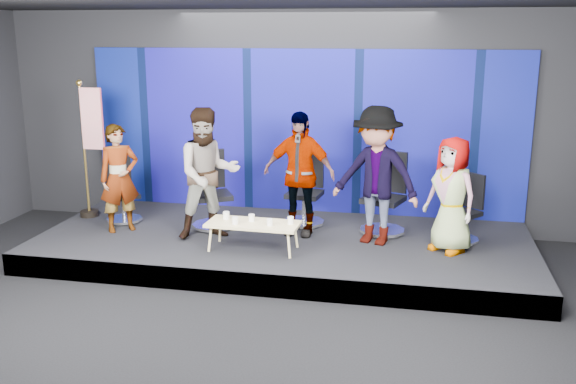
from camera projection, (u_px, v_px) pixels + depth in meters
name	position (u px, v px, depth m)	size (l,w,h in m)	color
ground	(236.00, 333.00, 6.93)	(10.00, 10.00, 0.00)	black
room_walls	(231.00, 109.00, 6.33)	(10.02, 8.02, 3.51)	black
riser	(284.00, 246.00, 9.26)	(7.00, 3.00, 0.30)	black
backdrop	(302.00, 131.00, 10.28)	(7.00, 0.08, 2.60)	navy
chair_a	(122.00, 201.00, 9.90)	(0.77, 0.77, 0.97)	silver
panelist_a	(119.00, 178.00, 9.32)	(0.58, 0.38, 1.58)	black
chair_b	(212.00, 202.00, 9.59)	(0.88, 0.88, 1.15)	silver
panelist_b	(208.00, 174.00, 8.96)	(0.90, 0.70, 1.86)	black
chair_c	(305.00, 201.00, 9.75)	(0.69, 0.69, 1.10)	silver
panelist_c	(299.00, 174.00, 9.14)	(1.05, 0.44, 1.79)	black
chair_d	(384.00, 207.00, 9.33)	(0.84, 0.84, 1.18)	silver
panelist_d	(376.00, 176.00, 8.73)	(1.23, 0.71, 1.91)	black
chair_e	(463.00, 219.00, 8.95)	(0.76, 0.76, 0.96)	silver
panelist_e	(451.00, 195.00, 8.45)	(0.76, 0.49, 1.55)	black
coffee_table	(253.00, 225.00, 8.58)	(1.25, 0.56, 0.38)	tan
mug_a	(226.00, 215.00, 8.72)	(0.09, 0.09, 0.10)	white
mug_b	(235.00, 221.00, 8.50)	(0.08, 0.08, 0.10)	white
mug_c	(252.00, 218.00, 8.62)	(0.08, 0.08, 0.10)	white
mug_d	(270.00, 222.00, 8.43)	(0.08, 0.08, 0.09)	white
mug_e	(291.00, 220.00, 8.51)	(0.08, 0.08, 0.10)	white
flag_stand	(90.00, 146.00, 9.92)	(0.49, 0.29, 2.15)	black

